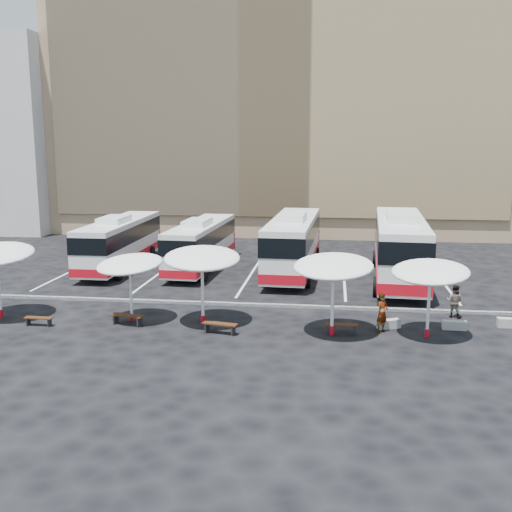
# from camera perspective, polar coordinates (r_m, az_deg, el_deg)

# --- Properties ---
(ground) EXTENTS (120.00, 120.00, 0.00)m
(ground) POSITION_cam_1_polar(r_m,az_deg,el_deg) (31.13, -2.55, -4.96)
(ground) COLOR black
(ground) RESTS_ON ground
(sandstone_building) EXTENTS (42.00, 18.25, 29.60)m
(sandstone_building) POSITION_cam_1_polar(r_m,az_deg,el_deg) (61.75, 2.61, 14.62)
(sandstone_building) COLOR tan
(sandstone_building) RESTS_ON ground
(apartment_block) EXTENTS (14.00, 14.00, 18.00)m
(apartment_block) POSITION_cam_1_polar(r_m,az_deg,el_deg) (66.42, -23.02, 10.39)
(apartment_block) COLOR beige
(apartment_block) RESTS_ON ground
(curb_divider) EXTENTS (34.00, 0.25, 0.15)m
(curb_divider) POSITION_cam_1_polar(r_m,az_deg,el_deg) (31.58, -2.39, -4.58)
(curb_divider) COLOR black
(curb_divider) RESTS_ON ground
(bay_lines) EXTENTS (24.15, 12.00, 0.01)m
(bay_lines) POSITION_cam_1_polar(r_m,az_deg,el_deg) (38.80, -0.52, -1.79)
(bay_lines) COLOR white
(bay_lines) RESTS_ON ground
(bus_0) EXTENTS (2.77, 11.46, 3.63)m
(bus_0) POSITION_cam_1_polar(r_m,az_deg,el_deg) (41.77, -12.84, 1.42)
(bus_0) COLOR white
(bus_0) RESTS_ON ground
(bus_1) EXTENTS (2.92, 11.06, 3.48)m
(bus_1) POSITION_cam_1_polar(r_m,az_deg,el_deg) (40.49, -5.23, 1.25)
(bus_1) COLOR white
(bus_1) RESTS_ON ground
(bus_2) EXTENTS (3.28, 12.73, 4.01)m
(bus_2) POSITION_cam_1_polar(r_m,az_deg,el_deg) (39.29, 3.56, 1.38)
(bus_2) COLOR white
(bus_2) RESTS_ON ground
(bus_3) EXTENTS (3.72, 13.66, 4.29)m
(bus_3) POSITION_cam_1_polar(r_m,az_deg,el_deg) (38.05, 13.54, 1.01)
(bus_3) COLOR white
(bus_3) RESTS_ON ground
(sunshade_1) EXTENTS (4.10, 4.12, 3.27)m
(sunshade_1) POSITION_cam_1_polar(r_m,az_deg,el_deg) (28.79, -11.93, -0.79)
(sunshade_1) COLOR white
(sunshade_1) RESTS_ON ground
(sunshade_2) EXTENTS (4.16, 4.20, 3.71)m
(sunshade_2) POSITION_cam_1_polar(r_m,az_deg,el_deg) (27.77, -5.16, -0.23)
(sunshade_2) COLOR white
(sunshade_2) RESTS_ON ground
(sunshade_3) EXTENTS (4.17, 4.21, 3.65)m
(sunshade_3) POSITION_cam_1_polar(r_m,az_deg,el_deg) (26.29, 7.38, -1.00)
(sunshade_3) COLOR white
(sunshade_3) RESTS_ON ground
(sunshade_4) EXTENTS (4.21, 4.24, 3.46)m
(sunshade_4) POSITION_cam_1_polar(r_m,az_deg,el_deg) (26.81, 16.28, -1.49)
(sunshade_4) COLOR white
(sunshade_4) RESTS_ON ground
(wood_bench_0) EXTENTS (1.34, 0.38, 0.41)m
(wood_bench_0) POSITION_cam_1_polar(r_m,az_deg,el_deg) (29.84, -19.99, -5.68)
(wood_bench_0) COLOR #32190B
(wood_bench_0) RESTS_ON ground
(wood_bench_1) EXTENTS (1.66, 0.77, 0.49)m
(wood_bench_1) POSITION_cam_1_polar(r_m,az_deg,el_deg) (28.79, -12.13, -5.72)
(wood_bench_1) COLOR #32190B
(wood_bench_1) RESTS_ON ground
(wood_bench_2) EXTENTS (1.64, 0.73, 0.49)m
(wood_bench_2) POSITION_cam_1_polar(r_m,az_deg,el_deg) (26.95, -3.45, -6.64)
(wood_bench_2) COLOR #32190B
(wood_bench_2) RESTS_ON ground
(wood_bench_3) EXTENTS (1.50, 0.44, 0.46)m
(wood_bench_3) POSITION_cam_1_polar(r_m,az_deg,el_deg) (27.15, 8.12, -6.64)
(wood_bench_3) COLOR #32190B
(wood_bench_3) RESTS_ON ground
(conc_bench_0) EXTENTS (1.13, 0.78, 0.41)m
(conc_bench_0) POSITION_cam_1_polar(r_m,az_deg,el_deg) (28.40, 12.54, -6.33)
(conc_bench_0) COLOR #969690
(conc_bench_0) RESTS_ON ground
(conc_bench_1) EXTENTS (1.09, 0.39, 0.40)m
(conc_bench_1) POSITION_cam_1_polar(r_m,az_deg,el_deg) (28.98, 18.37, -6.28)
(conc_bench_1) COLOR #969690
(conc_bench_1) RESTS_ON ground
(conc_bench_2) EXTENTS (1.16, 0.39, 0.43)m
(conc_bench_2) POSITION_cam_1_polar(r_m,az_deg,el_deg) (30.23, 23.06, -5.88)
(conc_bench_2) COLOR #969690
(conc_bench_2) RESTS_ON ground
(passenger_0) EXTENTS (0.76, 0.77, 1.79)m
(passenger_0) POSITION_cam_1_polar(r_m,az_deg,el_deg) (27.54, 11.94, -5.34)
(passenger_0) COLOR black
(passenger_0) RESTS_ON ground
(passenger_1) EXTENTS (0.97, 0.89, 1.61)m
(passenger_1) POSITION_cam_1_polar(r_m,az_deg,el_deg) (30.78, 18.42, -4.13)
(passenger_1) COLOR black
(passenger_1) RESTS_ON ground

